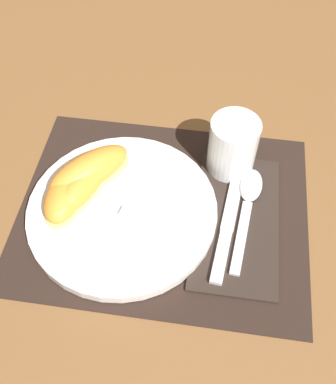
% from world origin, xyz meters
% --- Properties ---
extents(ground_plane, '(3.00, 3.00, 0.00)m').
position_xyz_m(ground_plane, '(0.00, 0.00, 0.00)').
color(ground_plane, brown).
extents(placemat, '(0.42, 0.33, 0.00)m').
position_xyz_m(placemat, '(0.00, 0.00, 0.00)').
color(placemat, black).
rests_on(placemat, ground_plane).
extents(plate, '(0.27, 0.27, 0.02)m').
position_xyz_m(plate, '(-0.06, -0.02, 0.01)').
color(plate, white).
rests_on(plate, placemat).
extents(juice_glass, '(0.07, 0.07, 0.09)m').
position_xyz_m(juice_glass, '(0.09, 0.09, 0.04)').
color(juice_glass, silver).
rests_on(juice_glass, placemat).
extents(napkin, '(0.12, 0.23, 0.00)m').
position_xyz_m(napkin, '(0.11, -0.01, 0.01)').
color(napkin, '#2D231E').
rests_on(napkin, placemat).
extents(knife, '(0.04, 0.21, 0.01)m').
position_xyz_m(knife, '(0.10, -0.01, 0.01)').
color(knife, silver).
rests_on(knife, napkin).
extents(spoon, '(0.04, 0.18, 0.01)m').
position_xyz_m(spoon, '(0.12, 0.03, 0.01)').
color(spoon, silver).
rests_on(spoon, napkin).
extents(fork, '(0.19, 0.06, 0.00)m').
position_xyz_m(fork, '(-0.05, -0.02, 0.02)').
color(fork, silver).
rests_on(fork, plate).
extents(citrus_wedge_0, '(0.13, 0.13, 0.05)m').
position_xyz_m(citrus_wedge_0, '(-0.11, 0.03, 0.04)').
color(citrus_wedge_0, '#F4DB84').
rests_on(citrus_wedge_0, plate).
extents(citrus_wedge_1, '(0.09, 0.13, 0.04)m').
position_xyz_m(citrus_wedge_1, '(-0.12, 0.00, 0.04)').
color(citrus_wedge_1, '#F4DB84').
rests_on(citrus_wedge_1, plate).
extents(citrus_wedge_2, '(0.06, 0.10, 0.04)m').
position_xyz_m(citrus_wedge_2, '(-0.14, -0.02, 0.04)').
color(citrus_wedge_2, '#F4DB84').
rests_on(citrus_wedge_2, plate).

